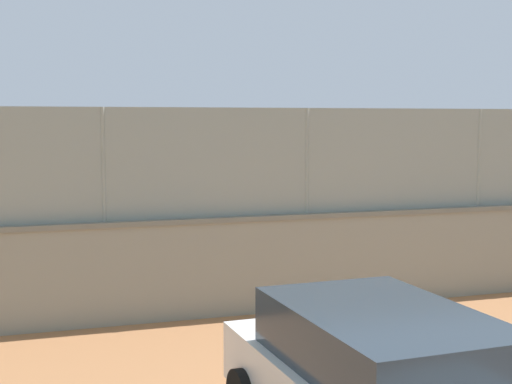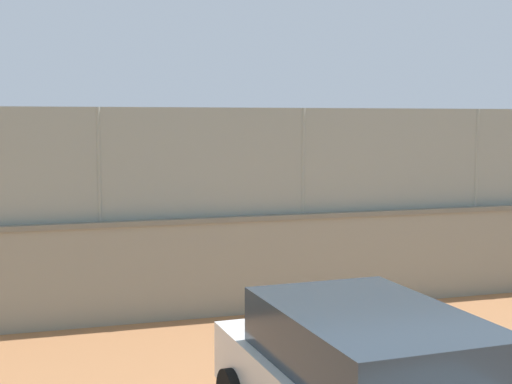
{
  "view_description": "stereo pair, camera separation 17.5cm",
  "coord_description": "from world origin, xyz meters",
  "px_view_note": "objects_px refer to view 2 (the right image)",
  "views": [
    {
      "loc": [
        4.74,
        23.14,
        3.15
      ],
      "look_at": [
        -1.65,
        5.61,
        1.29
      ],
      "focal_mm": 50.92,
      "sensor_mm": 36.0,
      "label": 1
    },
    {
      "loc": [
        4.58,
        23.2,
        3.15
      ],
      "look_at": [
        -1.65,
        5.61,
        1.29
      ],
      "focal_mm": 50.92,
      "sensor_mm": 36.0,
      "label": 2
    }
  ],
  "objects_px": {
    "player_baseline_waiting": "(194,186)",
    "player_crossing_court": "(315,193)",
    "player_at_service_line": "(100,188)",
    "sports_ball": "(237,213)"
  },
  "relations": [
    {
      "from": "player_at_service_line",
      "to": "player_crossing_court",
      "type": "xyz_separation_m",
      "value": [
        -5.91,
        4.43,
        0.06
      ]
    },
    {
      "from": "player_crossing_court",
      "to": "sports_ball",
      "type": "relative_size",
      "value": 12.11
    },
    {
      "from": "player_baseline_waiting",
      "to": "player_crossing_court",
      "type": "xyz_separation_m",
      "value": [
        -2.79,
        3.92,
        0.01
      ]
    },
    {
      "from": "player_at_service_line",
      "to": "sports_ball",
      "type": "height_order",
      "value": "player_at_service_line"
    },
    {
      "from": "sports_ball",
      "to": "player_baseline_waiting",
      "type": "bearing_deg",
      "value": -50.24
    },
    {
      "from": "player_baseline_waiting",
      "to": "player_at_service_line",
      "type": "xyz_separation_m",
      "value": [
        3.12,
        -0.51,
        -0.04
      ]
    },
    {
      "from": "player_baseline_waiting",
      "to": "player_at_service_line",
      "type": "distance_m",
      "value": 3.17
    },
    {
      "from": "player_crossing_court",
      "to": "sports_ball",
      "type": "distance_m",
      "value": 3.19
    },
    {
      "from": "player_baseline_waiting",
      "to": "sports_ball",
      "type": "bearing_deg",
      "value": 129.76
    },
    {
      "from": "player_baseline_waiting",
      "to": "sports_ball",
      "type": "relative_size",
      "value": 11.94
    }
  ]
}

